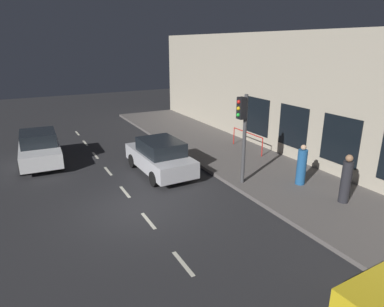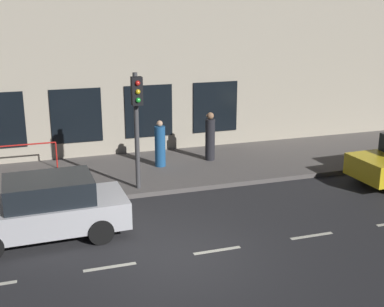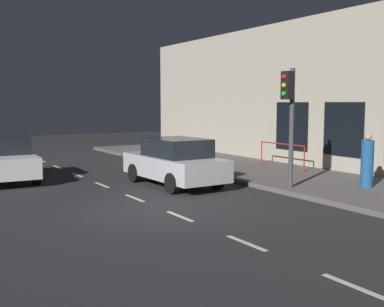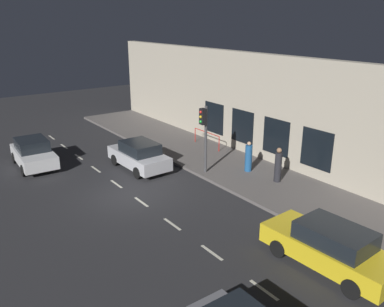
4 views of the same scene
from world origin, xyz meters
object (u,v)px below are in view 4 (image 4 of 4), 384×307
object	(u,v)px
parked_car_0	(139,155)
parked_car_2	(33,153)
traffic_light	(204,128)
parked_car_3	(330,247)
pedestrian_0	(248,158)
pedestrian_1	(278,166)

from	to	relation	value
parked_car_0	parked_car_2	world-z (taller)	same
traffic_light	parked_car_3	size ratio (longest dim) A/B	0.78
parked_car_2	pedestrian_0	bearing A→B (deg)	141.25
pedestrian_0	pedestrian_1	distance (m)	1.97
parked_car_2	parked_car_3	world-z (taller)	same
parked_car_0	pedestrian_1	size ratio (longest dim) A/B	2.33
parked_car_2	pedestrian_1	size ratio (longest dim) A/B	2.26
parked_car_2	parked_car_3	bearing A→B (deg)	111.02
pedestrian_1	parked_car_3	bearing A→B (deg)	-103.88
traffic_light	parked_car_2	world-z (taller)	traffic_light
parked_car_0	parked_car_3	size ratio (longest dim) A/B	0.90
parked_car_2	pedestrian_1	bearing A→B (deg)	135.57
parked_car_0	parked_car_2	distance (m)	6.09
traffic_light	parked_car_2	distance (m)	9.94
pedestrian_0	parked_car_3	bearing A→B (deg)	-17.36
parked_car_2	parked_car_0	bearing A→B (deg)	142.94
traffic_light	parked_car_2	xyz separation A→B (m)	(-7.01, 6.81, -1.83)
pedestrian_1	traffic_light	bearing A→B (deg)	145.41
pedestrian_0	pedestrian_1	world-z (taller)	pedestrian_1
traffic_light	pedestrian_0	xyz separation A→B (m)	(2.10, -1.24, -1.71)
traffic_light	parked_car_0	xyz separation A→B (m)	(-2.33, 2.91, -1.83)
traffic_light	parked_car_3	bearing A→B (deg)	-100.70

